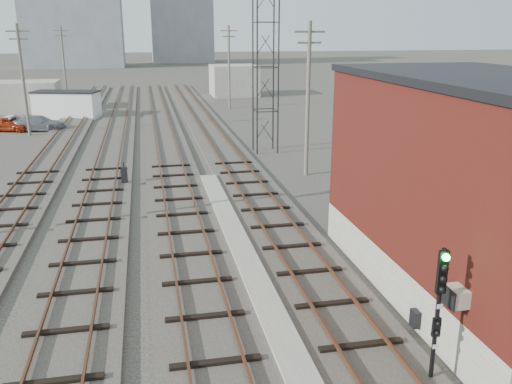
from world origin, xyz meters
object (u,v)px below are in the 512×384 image
object	(u,v)px
signal_mast	(438,309)
site_trailer	(67,104)
switch_stand	(124,175)
car_silver	(19,122)
car_grey	(39,123)
car_red	(9,124)

from	to	relation	value
signal_mast	site_trailer	bearing A→B (deg)	107.04
switch_stand	car_silver	bearing A→B (deg)	125.90
signal_mast	site_trailer	world-z (taller)	signal_mast
switch_stand	car_grey	world-z (taller)	switch_stand
car_red	car_grey	xyz separation A→B (m)	(2.50, -0.24, 0.03)
car_silver	switch_stand	bearing A→B (deg)	-173.99
signal_mast	car_red	distance (m)	43.73
switch_stand	car_grey	xyz separation A→B (m)	(-7.80, 19.47, 0.06)
signal_mast	site_trailer	xyz separation A→B (m)	(-14.24, 46.45, -0.73)
car_grey	car_silver	bearing A→B (deg)	64.78
car_silver	car_grey	size ratio (longest dim) A/B	0.81
signal_mast	switch_stand	bearing A→B (deg)	111.76
site_trailer	car_silver	bearing A→B (deg)	-106.00
switch_stand	car_red	xyz separation A→B (m)	(-10.30, 19.71, 0.02)
switch_stand	signal_mast	bearing A→B (deg)	-57.44
car_red	car_silver	distance (m)	1.22
switch_stand	site_trailer	world-z (taller)	site_trailer
signal_mast	switch_stand	size ratio (longest dim) A/B	2.84
car_red	site_trailer	bearing A→B (deg)	-11.63
switch_stand	car_grey	bearing A→B (deg)	122.63
signal_mast	car_silver	xyz separation A→B (m)	(-17.72, 40.79, -1.48)
car_silver	car_red	bearing A→B (deg)	133.63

